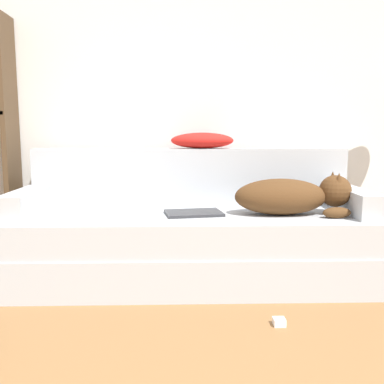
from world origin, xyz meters
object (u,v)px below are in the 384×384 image
object	(u,v)px
couch	(192,247)
laptop	(193,213)
throw_pillow	(202,141)
dog	(292,196)
power_adapter	(279,322)

from	to	relation	value
couch	laptop	size ratio (longest dim) A/B	5.82
laptop	throw_pillow	distance (m)	0.59
couch	dog	xyz separation A→B (m)	(0.63, -0.06, 0.35)
throw_pillow	power_adapter	world-z (taller)	throw_pillow
dog	couch	bearing A→B (deg)	174.35
laptop	power_adapter	xyz separation A→B (m)	(0.41, -0.63, -0.44)
dog	power_adapter	xyz separation A→B (m)	(-0.21, -0.61, -0.55)
couch	throw_pillow	bearing A→B (deg)	75.96
throw_pillow	dog	bearing A→B (deg)	-36.22
power_adapter	couch	bearing A→B (deg)	121.95
dog	throw_pillow	size ratio (longest dim) A/B	1.66
power_adapter	throw_pillow	bearing A→B (deg)	108.44
couch	laptop	xyz separation A→B (m)	(0.01, -0.04, 0.23)
throw_pillow	power_adapter	distance (m)	1.38
dog	throw_pillow	world-z (taller)	throw_pillow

